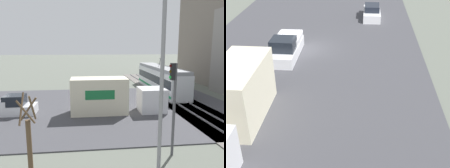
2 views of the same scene
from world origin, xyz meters
TOP-DOWN VIEW (x-y plane):
  - rail_bed at (0.00, 19.98)m, footprint 53.24×4.40m
  - light_rail_tram at (-7.86, 19.98)m, footprint 15.25×2.63m
  - box_truck at (2.24, 11.71)m, footprint 2.56×9.04m
  - pickup_truck at (1.66, 1.90)m, footprint 2.08×5.28m
  - traffic_light_pole at (10.94, 14.18)m, footprint 0.28×0.47m
  - street_tree at (12.32, 6.48)m, footprint 1.01×0.84m
  - street_lamp_near_crossing at (12.42, 12.74)m, footprint 0.36×1.95m

SIDE VIEW (x-z plane):
  - rail_bed at x=0.00m, z-range -0.06..0.16m
  - pickup_truck at x=1.66m, z-range -0.15..1.69m
  - box_truck at x=2.24m, z-range -0.05..3.34m
  - light_rail_tram at x=-7.86m, z-range -0.54..4.11m
  - street_tree at x=12.32m, z-range -0.19..4.04m
  - traffic_light_pole at x=10.94m, z-range 0.80..6.28m
  - street_lamp_near_crossing at x=12.42m, z-range 0.64..9.71m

